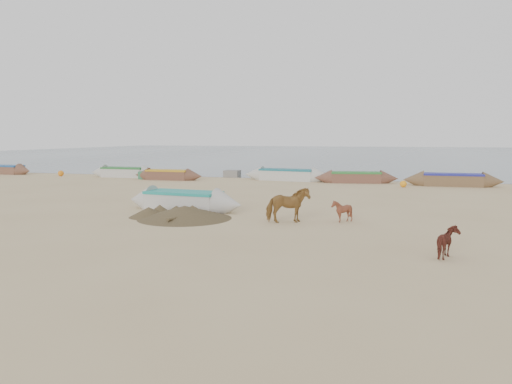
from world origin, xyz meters
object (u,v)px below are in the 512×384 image
cow_adult (288,205)px  calf_right (449,243)px  calf_front (342,211)px  near_canoe (184,201)px

cow_adult → calf_right: 6.99m
cow_adult → calf_right: size_ratio=1.87×
calf_front → calf_right: (3.46, -5.07, -0.00)m
calf_right → near_canoe: bearing=54.4°
cow_adult → near_canoe: cow_adult is taller
calf_front → calf_right: 6.14m
calf_right → near_canoe: 12.34m
calf_front → near_canoe: 7.30m
calf_front → near_canoe: calf_front is taller
calf_front → cow_adult: bearing=-73.3°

